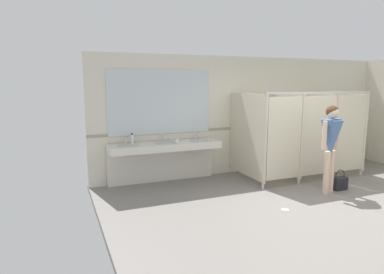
% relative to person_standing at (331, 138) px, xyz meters
% --- Properties ---
extents(ground_plane, '(7.67, 5.48, 0.10)m').
position_rel_person_standing_xyz_m(ground_plane, '(-0.39, -0.39, -1.12)').
color(ground_plane, gray).
extents(wall_back, '(7.67, 0.12, 2.68)m').
position_rel_person_standing_xyz_m(wall_back, '(-0.39, 2.11, 0.27)').
color(wall_back, beige).
rests_on(wall_back, ground_plane).
extents(wall_back_tile_band, '(7.67, 0.01, 0.06)m').
position_rel_person_standing_xyz_m(wall_back_tile_band, '(-0.39, 2.04, -0.02)').
color(wall_back_tile_band, '#9E937F').
rests_on(wall_back_tile_band, wall_back).
extents(vanity_counter, '(2.32, 0.57, 0.99)m').
position_rel_person_standing_xyz_m(vanity_counter, '(-2.70, 1.83, -0.42)').
color(vanity_counter, silver).
rests_on(vanity_counter, ground_plane).
extents(mirror_panel, '(2.22, 0.02, 1.34)m').
position_rel_person_standing_xyz_m(mirror_panel, '(-2.70, 2.03, 0.62)').
color(mirror_panel, silver).
rests_on(mirror_panel, wall_back).
extents(bathroom_stalls, '(2.70, 1.40, 1.91)m').
position_rel_person_standing_xyz_m(bathroom_stalls, '(0.32, 1.13, -0.06)').
color(bathroom_stalls, beige).
rests_on(bathroom_stalls, ground_plane).
extents(person_standing, '(0.56, 0.51, 1.68)m').
position_rel_person_standing_xyz_m(person_standing, '(0.00, 0.00, 0.00)').
color(person_standing, beige).
rests_on(person_standing, ground_plane).
extents(handbag, '(0.31, 0.15, 0.40)m').
position_rel_person_standing_xyz_m(handbag, '(0.37, 0.08, -0.93)').
color(handbag, black).
rests_on(handbag, ground_plane).
extents(soap_dispenser, '(0.07, 0.07, 0.22)m').
position_rel_person_standing_xyz_m(soap_dispenser, '(-3.34, 1.91, -0.10)').
color(soap_dispenser, white).
rests_on(soap_dispenser, vanity_counter).
extents(paper_cup, '(0.07, 0.07, 0.08)m').
position_rel_person_standing_xyz_m(paper_cup, '(-2.47, 1.66, -0.15)').
color(paper_cup, white).
rests_on(paper_cup, vanity_counter).
extents(floor_drain_cover, '(0.14, 0.14, 0.01)m').
position_rel_person_standing_xyz_m(floor_drain_cover, '(-1.30, -0.40, -1.06)').
color(floor_drain_cover, '#B7BABF').
rests_on(floor_drain_cover, ground_plane).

